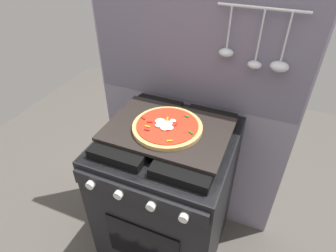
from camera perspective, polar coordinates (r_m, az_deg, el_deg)
ground_plane at (r=1.95m, az=0.00°, el=-22.42°), size 4.00×4.00×0.00m
kitchen_backsplash at (r=1.59m, az=4.79°, el=2.61°), size 1.10×0.09×1.55m
stove at (r=1.58m, az=-0.02°, el=-14.03°), size 0.60×0.64×0.90m
baking_tray at (r=1.26m, az=0.00°, el=-0.66°), size 0.54×0.38×0.02m
pizza_left at (r=1.24m, az=-0.25°, el=-0.11°), size 0.31×0.31×0.03m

